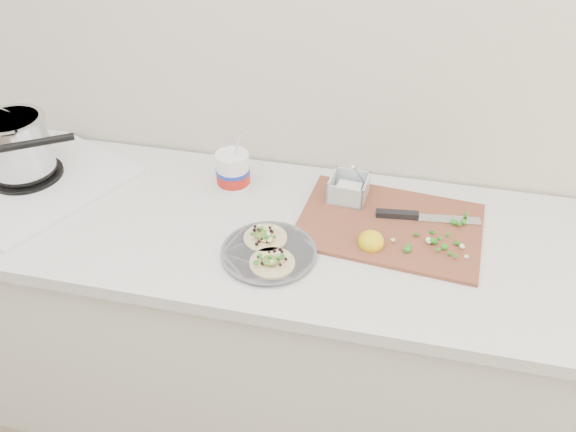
% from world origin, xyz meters
% --- Properties ---
extents(counter, '(2.44, 0.66, 0.90)m').
position_xyz_m(counter, '(0.00, 1.43, 0.45)').
color(counter, silver).
rests_on(counter, ground).
extents(stove, '(0.69, 0.67, 0.26)m').
position_xyz_m(stove, '(-0.58, 1.47, 0.99)').
color(stove, silver).
rests_on(stove, counter).
extents(taco_plate, '(0.26, 0.26, 0.04)m').
position_xyz_m(taco_plate, '(0.25, 1.29, 0.92)').
color(taco_plate, '#595A60').
rests_on(taco_plate, counter).
extents(tub, '(0.10, 0.10, 0.23)m').
position_xyz_m(tub, '(0.07, 1.57, 0.97)').
color(tub, white).
rests_on(tub, counter).
extents(cutboard, '(0.53, 0.40, 0.08)m').
position_xyz_m(cutboard, '(0.54, 1.50, 0.92)').
color(cutboard, brown).
rests_on(cutboard, counter).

